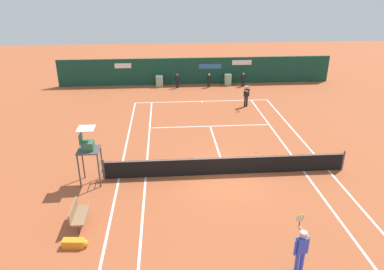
{
  "coord_description": "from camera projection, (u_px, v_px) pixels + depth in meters",
  "views": [
    {
      "loc": [
        -2.91,
        -15.53,
        9.0
      ],
      "look_at": [
        -1.46,
        3.21,
        0.8
      ],
      "focal_mm": 33.57,
      "sensor_mm": 36.0,
      "label": 1
    }
  ],
  "objects": [
    {
      "name": "sponsor_back_wall",
      "position": [
        196.0,
        71.0,
        33.03
      ],
      "size": [
        25.0,
        1.02,
        2.41
      ],
      "color": "#144233",
      "rests_on": "ground_plane"
    },
    {
      "name": "equipment_bag",
      "position": [
        76.0,
        243.0,
        13.05
      ],
      "size": [
        0.94,
        0.37,
        0.32
      ],
      "color": "orange",
      "rests_on": "ground_plane"
    },
    {
      "name": "tennis_ball_mid_court",
      "position": [
        235.0,
        121.0,
        24.56
      ],
      "size": [
        0.07,
        0.07,
        0.07
      ],
      "primitive_type": "sphere",
      "color": "#CCE033",
      "rests_on": "ground_plane"
    },
    {
      "name": "ball_kid_left_post",
      "position": [
        177.0,
        80.0,
        31.95
      ],
      "size": [
        0.43,
        0.2,
        1.29
      ],
      "rotation": [
        0.0,
        0.0,
        3.27
      ],
      "color": "black",
      "rests_on": "ground_plane"
    },
    {
      "name": "player_near_side",
      "position": [
        301.0,
        248.0,
        11.61
      ],
      "size": [
        0.54,
        0.8,
        1.88
      ],
      "rotation": [
        0.0,
        0.0,
        0.24
      ],
      "color": "blue",
      "rests_on": "ground_plane"
    },
    {
      "name": "tennis_net",
      "position": [
        226.0,
        165.0,
        17.79
      ],
      "size": [
        12.1,
        0.1,
        1.07
      ],
      "color": "#4C4C51",
      "rests_on": "ground_plane"
    },
    {
      "name": "umpire_chair",
      "position": [
        88.0,
        148.0,
        16.55
      ],
      "size": [
        1.0,
        1.0,
        2.82
      ],
      "rotation": [
        0.0,
        0.0,
        -1.57
      ],
      "color": "#47474C",
      "rests_on": "ground_plane"
    },
    {
      "name": "ground_plane",
      "position": [
        224.0,
        169.0,
        18.52
      ],
      "size": [
        80.0,
        80.0,
        0.01
      ],
      "color": "#A8512D"
    },
    {
      "name": "player_bench",
      "position": [
        78.0,
        214.0,
        14.12
      ],
      "size": [
        0.54,
        1.36,
        0.88
      ],
      "rotation": [
        0.0,
        0.0,
        -1.57
      ],
      "color": "#38383D",
      "rests_on": "ground_plane"
    },
    {
      "name": "ball_kid_centre_post",
      "position": [
        243.0,
        79.0,
        32.38
      ],
      "size": [
        0.42,
        0.17,
        1.25
      ],
      "rotation": [
        0.0,
        0.0,
        3.16
      ],
      "color": "black",
      "rests_on": "ground_plane"
    },
    {
      "name": "tennis_ball_near_service_line",
      "position": [
        256.0,
        152.0,
        20.23
      ],
      "size": [
        0.07,
        0.07,
        0.07
      ],
      "primitive_type": "sphere",
      "color": "#CCE033",
      "rests_on": "ground_plane"
    },
    {
      "name": "ball_kid_right_post",
      "position": [
        209.0,
        79.0,
        32.17
      ],
      "size": [
        0.41,
        0.18,
        1.24
      ],
      "rotation": [
        0.0,
        0.0,
        3.22
      ],
      "color": "black",
      "rests_on": "ground_plane"
    },
    {
      "name": "player_on_baseline",
      "position": [
        246.0,
        94.0,
        27.14
      ],
      "size": [
        0.5,
        0.82,
        1.84
      ],
      "rotation": [
        0.0,
        0.0,
        3.52
      ],
      "color": "black",
      "rests_on": "ground_plane"
    }
  ]
}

